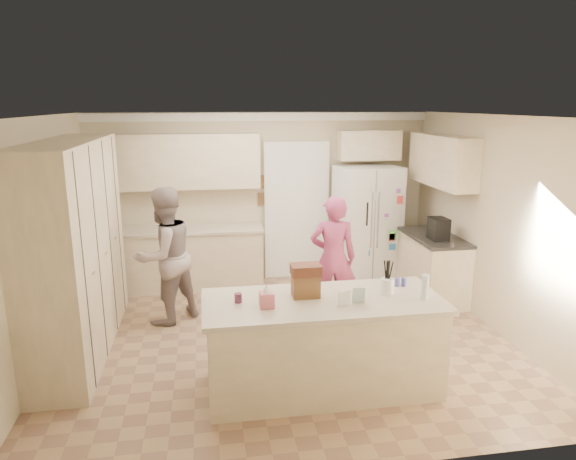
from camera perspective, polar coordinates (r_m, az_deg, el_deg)
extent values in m
cube|color=#997957|center=(6.25, -0.39, -12.10)|extent=(5.20, 4.60, 0.02)
cube|color=white|center=(5.61, -0.44, 12.68)|extent=(5.20, 4.60, 0.02)
cube|color=beige|center=(8.03, -2.97, 3.66)|extent=(5.20, 0.02, 2.60)
cube|color=beige|center=(3.65, 5.29, -9.33)|extent=(5.20, 0.02, 2.60)
cube|color=beige|center=(5.99, -25.92, -1.35)|extent=(0.02, 4.60, 2.60)
cube|color=beige|center=(6.70, 22.21, 0.54)|extent=(0.02, 4.60, 2.60)
cube|color=white|center=(7.86, -3.05, 12.45)|extent=(5.20, 0.08, 0.12)
cube|color=beige|center=(6.13, -22.51, -1.90)|extent=(0.60, 2.60, 2.35)
cube|color=beige|center=(7.89, -10.97, -3.20)|extent=(2.20, 0.60, 0.88)
cube|color=#BEB39D|center=(7.76, -11.13, 0.02)|extent=(2.24, 0.63, 0.04)
cube|color=beige|center=(7.72, -11.46, 7.48)|extent=(2.20, 0.35, 0.80)
cube|color=black|center=(8.13, 0.93, 2.01)|extent=(0.90, 0.06, 2.10)
cube|color=white|center=(8.10, 0.97, 1.96)|extent=(1.02, 0.03, 2.22)
cube|color=brown|center=(7.96, -2.82, 5.39)|extent=(0.15, 0.02, 0.20)
cube|color=brown|center=(8.00, -2.80, 3.47)|extent=(0.15, 0.02, 0.20)
cube|color=white|center=(8.04, 8.75, 0.61)|extent=(1.01, 0.85, 1.80)
cube|color=gray|center=(7.71, 9.55, 0.00)|extent=(0.02, 0.02, 1.78)
cube|color=black|center=(7.58, 8.08, 1.75)|extent=(0.22, 0.03, 0.35)
cylinder|color=silver|center=(7.65, 9.28, 1.05)|extent=(0.02, 0.02, 0.85)
cylinder|color=silver|center=(7.68, 9.99, 1.08)|extent=(0.02, 0.02, 0.85)
cube|color=beige|center=(8.10, 8.94, 9.31)|extent=(0.95, 0.35, 0.45)
cube|color=beige|center=(7.63, 15.76, -4.09)|extent=(0.60, 1.20, 0.88)
cube|color=#2D2B28|center=(7.50, 15.92, -0.75)|extent=(0.63, 1.24, 0.04)
cube|color=beige|center=(7.55, 16.75, 7.41)|extent=(0.35, 1.50, 0.70)
cube|color=black|center=(7.26, 16.38, 0.13)|extent=(0.22, 0.28, 0.30)
cube|color=beige|center=(5.12, 3.83, -12.74)|extent=(2.20, 0.90, 0.88)
cube|color=#BEB39D|center=(4.93, 3.91, -7.96)|extent=(2.28, 0.96, 0.05)
cylinder|color=white|center=(5.12, 10.95, -6.14)|extent=(0.13, 0.13, 0.15)
cube|color=#D06674|center=(4.71, -2.37, -7.75)|extent=(0.13, 0.13, 0.14)
cone|color=white|center=(4.67, -2.39, -6.50)|extent=(0.08, 0.08, 0.08)
cube|color=brown|center=(4.94, 1.97, -6.19)|extent=(0.26, 0.18, 0.22)
cube|color=#592D1E|center=(4.89, 1.99, -4.43)|extent=(0.28, 0.20, 0.10)
cylinder|color=#59263F|center=(4.84, -5.55, -7.52)|extent=(0.07, 0.07, 0.09)
cube|color=white|center=(4.75, 6.27, -7.53)|extent=(0.12, 0.06, 0.16)
cube|color=silver|center=(4.83, 7.84, -7.19)|extent=(0.12, 0.05, 0.16)
cylinder|color=silver|center=(5.04, 14.98, -6.15)|extent=(0.07, 0.07, 0.24)
cylinder|color=#464A9B|center=(5.33, 12.03, -5.70)|extent=(0.05, 0.05, 0.09)
cylinder|color=#464A9B|center=(5.36, 12.74, -5.64)|extent=(0.05, 0.05, 0.09)
imported|color=gray|center=(6.61, -13.54, -2.82)|extent=(1.07, 1.05, 1.74)
imported|color=#B53889|center=(6.57, 5.03, -3.13)|extent=(0.64, 0.47, 1.62)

